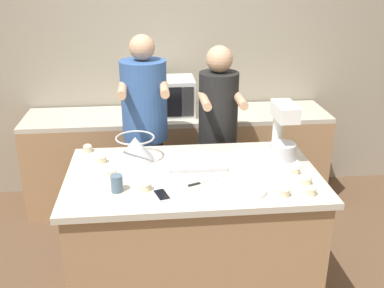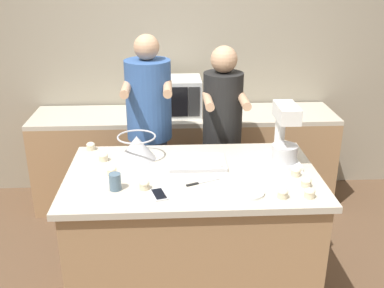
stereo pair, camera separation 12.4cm
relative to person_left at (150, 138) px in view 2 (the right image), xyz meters
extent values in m
cube|color=gray|center=(0.30, 0.98, 0.45)|extent=(10.00, 0.06, 2.70)
cube|color=#A87F56|center=(0.30, -0.75, -0.45)|extent=(1.54, 0.90, 0.91)
cube|color=beige|center=(0.30, -0.75, 0.03)|extent=(1.61, 0.96, 0.04)
cube|color=#A87F56|center=(0.30, 0.63, -0.47)|extent=(2.80, 0.60, 0.86)
cube|color=beige|center=(0.30, 0.63, -0.02)|extent=(2.80, 0.60, 0.04)
cylinder|color=#33384C|center=(0.00, 0.00, -0.44)|extent=(0.27, 0.27, 0.91)
cylinder|color=#335693|center=(0.00, 0.00, 0.32)|extent=(0.35, 0.35, 0.61)
sphere|color=tan|center=(0.00, 0.00, 0.72)|extent=(0.19, 0.19, 0.19)
cylinder|color=tan|center=(-0.15, -0.17, 0.45)|extent=(0.06, 0.34, 0.06)
cylinder|color=tan|center=(0.15, -0.17, 0.45)|extent=(0.06, 0.34, 0.06)
cylinder|color=#232328|center=(0.58, 0.00, -0.49)|extent=(0.24, 0.24, 0.82)
cylinder|color=black|center=(0.58, 0.00, 0.22)|extent=(0.31, 0.31, 0.60)
sphere|color=tan|center=(0.58, 0.00, 0.62)|extent=(0.20, 0.20, 0.20)
cylinder|color=tan|center=(0.45, -0.17, 0.35)|extent=(0.06, 0.34, 0.06)
cylinder|color=tan|center=(0.71, -0.17, 0.35)|extent=(0.06, 0.34, 0.06)
cube|color=white|center=(0.91, -0.62, 0.06)|extent=(0.20, 0.30, 0.03)
cylinder|color=white|center=(0.91, -0.51, 0.22)|extent=(0.07, 0.07, 0.28)
cube|color=white|center=(0.91, -0.64, 0.41)|extent=(0.13, 0.26, 0.10)
cylinder|color=#BCBCC1|center=(0.91, -0.66, 0.13)|extent=(0.17, 0.17, 0.11)
cone|color=#BCBCC1|center=(-0.07, -0.51, 0.13)|extent=(0.26, 0.26, 0.17)
torus|color=#BCBCC1|center=(-0.07, -0.51, 0.21)|extent=(0.26, 0.26, 0.01)
cube|color=#BCBCC1|center=(0.34, -0.63, 0.06)|extent=(0.38, 0.26, 0.02)
cube|color=white|center=(0.34, -0.63, 0.08)|extent=(0.31, 0.21, 0.02)
cube|color=silver|center=(0.20, 0.63, 0.16)|extent=(0.50, 0.37, 0.33)
cube|color=black|center=(0.15, 0.44, 0.16)|extent=(0.34, 0.01, 0.27)
cube|color=#2D2D2D|center=(0.38, 0.44, 0.16)|extent=(0.10, 0.01, 0.27)
cube|color=silver|center=(0.09, -1.04, 0.05)|extent=(0.11, 0.16, 0.01)
cube|color=black|center=(0.09, -1.04, 0.06)|extent=(0.10, 0.14, 0.00)
cylinder|color=slate|center=(-0.17, -0.95, 0.10)|extent=(0.07, 0.07, 0.10)
cylinder|color=white|center=(0.61, -1.05, 0.06)|extent=(0.18, 0.18, 0.02)
cube|color=#BCBCC1|center=(0.39, -0.88, 0.05)|extent=(0.14, 0.07, 0.01)
cube|color=black|center=(0.29, -0.92, 0.05)|extent=(0.08, 0.05, 0.01)
cylinder|color=beige|center=(0.80, -1.10, 0.06)|extent=(0.06, 0.06, 0.03)
ellipsoid|color=beige|center=(0.80, -1.10, 0.09)|extent=(0.06, 0.06, 0.04)
cylinder|color=beige|center=(-0.29, -0.53, 0.06)|extent=(0.06, 0.06, 0.03)
ellipsoid|color=beige|center=(-0.29, -0.53, 0.09)|extent=(0.06, 0.06, 0.04)
cylinder|color=beige|center=(0.00, -0.96, 0.06)|extent=(0.06, 0.06, 0.03)
ellipsoid|color=beige|center=(0.00, -0.96, 0.09)|extent=(0.06, 0.06, 0.04)
cylinder|color=beige|center=(0.97, -0.98, 0.06)|extent=(0.06, 0.06, 0.03)
ellipsoid|color=beige|center=(0.97, -0.98, 0.09)|extent=(0.06, 0.06, 0.04)
cylinder|color=beige|center=(0.99, -0.37, 0.06)|extent=(0.06, 0.06, 0.03)
ellipsoid|color=beige|center=(0.99, -0.37, 0.09)|extent=(0.06, 0.06, 0.04)
cylinder|color=beige|center=(0.95, -1.11, 0.06)|extent=(0.06, 0.06, 0.03)
ellipsoid|color=beige|center=(0.95, -1.11, 0.09)|extent=(0.06, 0.06, 0.04)
cylinder|color=beige|center=(-0.21, -0.75, 0.06)|extent=(0.06, 0.06, 0.03)
ellipsoid|color=beige|center=(-0.21, -0.75, 0.09)|extent=(0.06, 0.06, 0.04)
cylinder|color=beige|center=(0.95, -0.83, 0.06)|extent=(0.06, 0.06, 0.03)
ellipsoid|color=beige|center=(0.95, -0.83, 0.09)|extent=(0.06, 0.06, 0.04)
cylinder|color=beige|center=(-0.41, -0.33, 0.06)|extent=(0.06, 0.06, 0.03)
ellipsoid|color=beige|center=(-0.41, -0.33, 0.09)|extent=(0.06, 0.06, 0.04)
camera|label=1|loc=(0.04, -3.33, 1.29)|focal=42.00mm
camera|label=2|loc=(0.16, -3.34, 1.29)|focal=42.00mm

